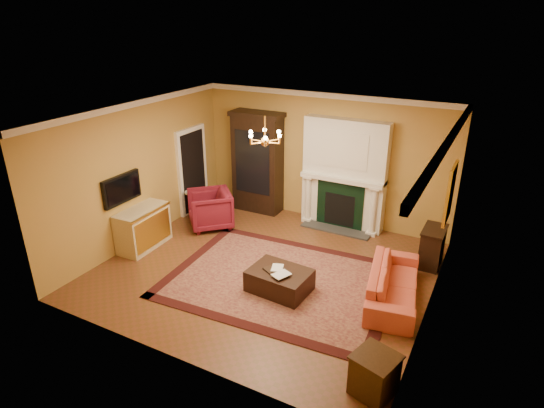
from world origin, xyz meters
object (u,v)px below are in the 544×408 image
Objects in this scene: pedestal_table at (193,202)px; coral_sofa at (394,279)px; leather_ottoman at (280,280)px; end_table at (374,376)px; wingback_armchair at (210,208)px; commode at (143,228)px; china_cabinet at (258,164)px; console_table at (432,248)px.

coral_sofa is (5.11, -1.13, 0.01)m from pedestal_table.
pedestal_table is 0.64× the size of leather_ottoman.
pedestal_table is 3.74m from leather_ottoman.
end_table is 2.65m from leather_ottoman.
commode is (-0.68, -1.46, -0.04)m from wingback_armchair.
china_cabinet reaches higher than leather_ottoman.
commode is at bearing 162.85° from end_table.
end_table is at bearing -47.63° from china_cabinet.
end_table is (0.31, -2.24, -0.11)m from coral_sofa.
console_table is 3.13m from leather_ottoman.
commode reaches higher than end_table.
pedestal_table is 5.49m from console_table.
leather_ottoman is at bearing 101.01° from coral_sofa.
coral_sofa is (5.14, 0.56, -0.04)m from commode.
china_cabinet reaches higher than console_table.
end_table is (5.45, -1.68, -0.15)m from commode.
pedestal_table is at bearing -175.50° from console_table.
coral_sofa is at bearing 4.25° from commode.
wingback_armchair is at bearing 63.11° from commode.
china_cabinet is at bearing 129.45° from leather_ottoman.
console_table is (0.06, 3.74, 0.09)m from end_table.
pedestal_table is at bearing 154.82° from leather_ottoman.
console_table is (0.37, 1.49, -0.02)m from coral_sofa.
china_cabinet reaches higher than commode.
end_table is at bearing 178.08° from coral_sofa.
china_cabinet is 2.49× the size of wingback_armchair.
china_cabinet is at bearing 46.15° from pedestal_table.
china_cabinet is 3.13× the size of console_table.
china_cabinet reaches higher than pedestal_table.
end_table is at bearing -31.37° from leather_ottoman.
wingback_armchair is 1.26× the size of console_table.
wingback_armchair is at bearing 146.60° from end_table.
end_table is at bearing -19.14° from commode.
commode is at bearing -158.88° from console_table.
china_cabinet reaches higher than wingback_armchair.
coral_sofa is 1.93× the size of leather_ottoman.
leather_ottoman is (3.26, -1.83, -0.18)m from pedestal_table.
wingback_armchair is (-0.48, -1.40, -0.70)m from china_cabinet.
pedestal_table is 1.69m from commode.
wingback_armchair is 4.87m from console_table.
console_table is at bearing 53.19° from wingback_armchair.
end_table is at bearing -90.27° from console_table.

